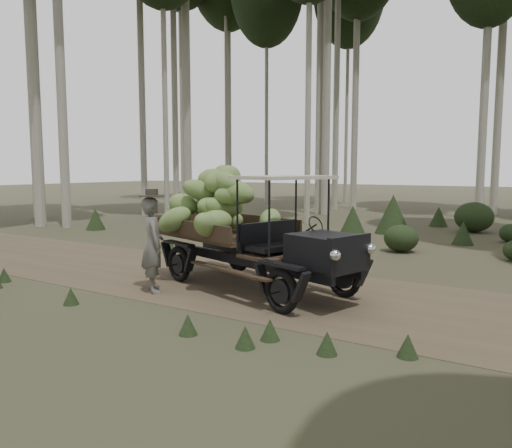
# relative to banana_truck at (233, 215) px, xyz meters

# --- Properties ---
(ground) EXTENTS (120.00, 120.00, 0.00)m
(ground) POSITION_rel_banana_truck_xyz_m (0.52, 0.04, -1.40)
(ground) COLOR #473D2B
(ground) RESTS_ON ground
(dirt_track) EXTENTS (70.00, 4.00, 0.01)m
(dirt_track) POSITION_rel_banana_truck_xyz_m (0.52, 0.04, -1.39)
(dirt_track) COLOR brown
(dirt_track) RESTS_ON ground
(banana_truck) EXTENTS (5.01, 2.92, 2.50)m
(banana_truck) POSITION_rel_banana_truck_xyz_m (0.00, 0.00, 0.00)
(banana_truck) COLOR black
(banana_truck) RESTS_ON ground
(farmer) EXTENTS (0.78, 0.73, 1.95)m
(farmer) POSITION_rel_banana_truck_xyz_m (-0.91, -1.32, -0.48)
(farmer) COLOR #5A5752
(farmer) RESTS_ON ground
(undergrowth) EXTENTS (22.01, 24.69, 1.39)m
(undergrowth) POSITION_rel_banana_truck_xyz_m (2.22, -0.68, -0.85)
(undergrowth) COLOR #233319
(undergrowth) RESTS_ON ground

